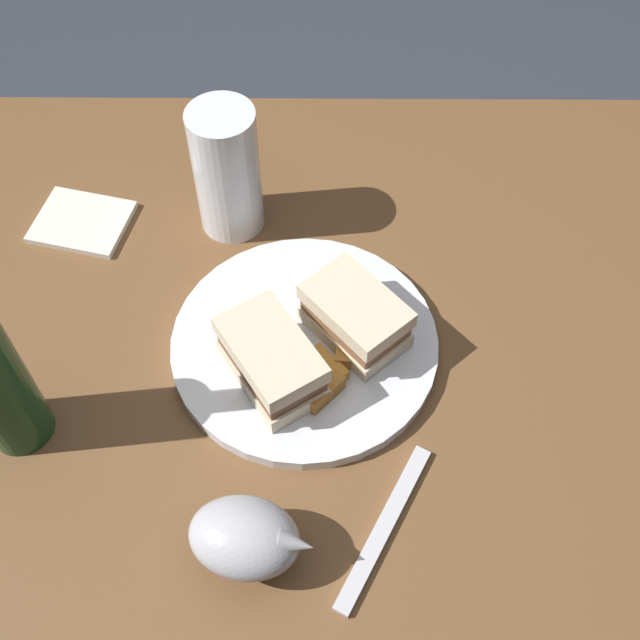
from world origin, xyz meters
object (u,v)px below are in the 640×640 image
sandwich_half_right (355,316)px  pint_glass (228,178)px  gravy_boat (246,538)px  fork (384,527)px  plate (305,344)px  napkin (82,222)px  sandwich_half_left (271,360)px

sandwich_half_right → pint_glass: bearing=-50.5°
pint_glass → gravy_boat: (-0.04, 0.42, -0.03)m
gravy_boat → fork: (-0.13, -0.03, -0.04)m
sandwich_half_right → fork: bearing=96.6°
sandwich_half_right → pint_glass: pint_glass is taller
plate → pint_glass: pint_glass is taller
gravy_boat → napkin: 0.47m
sandwich_half_left → sandwich_half_right: size_ratio=1.06×
napkin → pint_glass: bearing=-177.7°
napkin → gravy_boat: bearing=119.3°
napkin → sandwich_half_right: bearing=152.9°
sandwich_half_right → gravy_boat: size_ratio=1.06×
plate → gravy_boat: gravy_boat is taller
plate → gravy_boat: bearing=78.3°
plate → fork: bearing=111.2°
gravy_boat → fork: bearing=-168.6°
pint_glass → fork: 0.43m
sandwich_half_left → napkin: sandwich_half_left is taller
sandwich_half_left → gravy_boat: (0.02, 0.18, -0.00)m
pint_glass → gravy_boat: bearing=96.0°
sandwich_half_left → fork: (-0.11, 0.16, -0.04)m
sandwich_half_right → gravy_boat: bearing=67.0°
pint_glass → plate: bearing=116.0°
sandwich_half_left → gravy_boat: bearing=85.3°
pint_glass → napkin: bearing=2.3°
gravy_boat → plate: bearing=-101.7°
plate → pint_glass: bearing=-64.0°
gravy_boat → sandwich_half_left: bearing=-94.7°
sandwich_half_left → fork: 0.20m
pint_glass → napkin: 0.20m
fork → pint_glass: bearing=-128.2°
plate → sandwich_half_right: bearing=-168.4°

